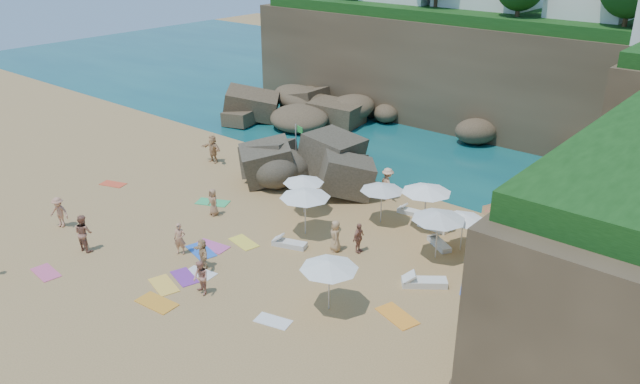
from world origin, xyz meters
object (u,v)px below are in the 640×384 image
Objects in this scene: flag_pole at (297,144)px; parasol_1 at (427,189)px; parasol_0 at (304,180)px; person_stand_5 at (213,149)px; parasol_2 at (439,216)px; person_stand_2 at (388,184)px; person_stand_4 at (335,236)px; rock_outcrop at (308,177)px; person_stand_1 at (84,233)px; lounger_0 at (433,227)px; person_stand_3 at (359,238)px.

flag_pole reaches higher than parasol_1.
flag_pole reaches higher than parasol_0.
flag_pole reaches higher than person_stand_5.
parasol_2 is 7.18m from person_stand_2.
parasol_1 is at bearing 1.64° from person_stand_5.
person_stand_4 is (1.55, -6.76, -0.15)m from person_stand_2.
rock_outcrop is 3.08× the size of parasol_2.
person_stand_4 is (4.05, -2.29, -1.15)m from parasol_0.
parasol_1 reaches higher than person_stand_2.
person_stand_2 reaches higher than person_stand_5.
flag_pole is 1.36× the size of parasol_1.
parasol_1 is at bearing -138.24° from person_stand_1.
lounger_0 is 0.87× the size of person_stand_5.
parasol_2 is at bearing -148.71° from person_stand_1.
person_stand_1 is (-5.38, -10.10, -1.01)m from parasol_0.
parasol_1 is 1.59× the size of lounger_0.
person_stand_2 is at bearing 17.49° from person_stand_3.
person_stand_3 is 0.96× the size of person_stand_4.
parasol_0 is (3.20, -4.01, 1.95)m from rock_outcrop.
lounger_0 is 0.86× the size of person_stand_2.
parasol_2 reaches higher than person_stand_5.
parasol_1 reaches higher than person_stand_5.
parasol_1 is 1.62× the size of person_stand_4.
person_stand_3 is (-3.17, -1.95, -1.46)m from parasol_2.
person_stand_2 is at bearing 152.54° from parasol_1.
person_stand_2 reaches higher than lounger_0.
person_stand_4 is at bearing -146.47° from person_stand_1.
parasol_2 is at bearing -48.66° from parasol_1.
rock_outcrop reaches higher than lounger_0.
lounger_0 is at bearing 26.98° from parasol_1.
lounger_0 is at bearing 2.37° from person_stand_5.
rock_outcrop is 4.23× the size of person_stand_5.
person_stand_1 is 1.17× the size of person_stand_4.
flag_pole is 13.78m from person_stand_1.
parasol_1 reaches higher than person_stand_3.
person_stand_5 is at bearing 174.32° from parasol_2.
person_stand_1 is (-2.18, -14.11, 0.94)m from rock_outcrop.
flag_pole is 6.59m from person_stand_5.
flag_pole is 10.37m from lounger_0.
person_stand_3 is (8.58, -5.19, -1.49)m from flag_pole.
parasol_1 reaches higher than person_stand_4.
parasol_2 is 17.10m from person_stand_1.
person_stand_2 is (2.50, 4.47, -0.99)m from parasol_0.
parasol_2 is 3.99m from person_stand_3.
person_stand_2 is 1.19× the size of person_stand_4.
parasol_1 is at bearing 177.86° from person_stand_2.
parasol_2 reaches higher than person_stand_3.
flag_pole reaches higher than parasol_2.
person_stand_4 is (-2.50, -5.11, 0.67)m from lounger_0.
flag_pole is 1.38× the size of parasol_2.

